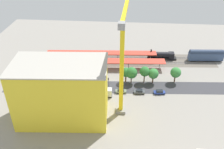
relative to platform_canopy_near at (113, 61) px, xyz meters
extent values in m
plane|color=gray|center=(-2.83, 12.88, -3.97)|extent=(150.79, 150.79, 0.00)
cube|color=#665E54|center=(-2.83, -8.37, -3.96)|extent=(94.89, 19.16, 0.01)
cube|color=#38383D|center=(-2.83, 15.49, -3.96)|extent=(94.62, 14.75, 0.01)
cube|color=#9E9EA8|center=(-2.83, -11.79, -3.79)|extent=(94.08, 5.89, 0.12)
cube|color=#9E9EA8|center=(-2.83, -10.35, -3.79)|extent=(94.08, 5.89, 0.12)
cube|color=#9E9EA8|center=(-2.83, -6.38, -3.79)|extent=(94.08, 5.89, 0.12)
cube|color=#9E9EA8|center=(-2.83, -4.94, -3.79)|extent=(94.08, 5.89, 0.12)
cube|color=#C63D2D|center=(0.00, 0.00, 0.04)|extent=(48.64, 8.06, 0.31)
cylinder|color=slate|center=(-21.75, -1.33, -2.04)|extent=(0.30, 0.30, 3.85)
cylinder|color=slate|center=(-7.25, -0.44, -2.04)|extent=(0.30, 0.30, 3.85)
cylinder|color=slate|center=(7.25, 0.44, -2.04)|extent=(0.30, 0.30, 3.85)
cylinder|color=slate|center=(21.75, 1.33, -2.04)|extent=(0.30, 0.30, 3.85)
cube|color=#C63D2D|center=(6.37, -7.92, -0.01)|extent=(54.35, 7.85, 0.48)
cylinder|color=slate|center=(-17.96, -9.41, -2.11)|extent=(0.30, 0.30, 3.72)
cylinder|color=slate|center=(-1.74, -8.42, -2.11)|extent=(0.30, 0.30, 3.72)
cylinder|color=slate|center=(14.48, -7.42, -2.11)|extent=(0.30, 0.30, 3.72)
cylinder|color=slate|center=(30.70, -6.43, -2.11)|extent=(0.30, 0.30, 3.72)
cube|color=black|center=(-23.80, -11.07, -3.47)|extent=(14.40, 3.48, 1.00)
cylinder|color=black|center=(-22.51, -11.00, -1.51)|extent=(11.83, 3.61, 2.90)
cube|color=black|center=(-28.34, -11.35, -2.17)|extent=(2.77, 3.25, 3.59)
cylinder|color=black|center=(-18.18, -10.73, 0.64)|extent=(0.70, 0.70, 1.40)
cube|color=black|center=(-45.09, -11.07, -3.67)|extent=(15.37, 3.22, 0.60)
cube|color=#384C72|center=(-45.09, -11.07, -1.49)|extent=(17.10, 3.90, 3.74)
cylinder|color=#273550|center=(-45.09, -11.07, 0.63)|extent=(16.42, 3.85, 2.86)
cube|color=black|center=(-20.19, 18.70, -3.82)|extent=(3.93, 2.03, 0.30)
cube|color=navy|center=(-20.19, 18.70, -3.31)|extent=(4.66, 2.17, 0.71)
cube|color=#1E2328|center=(-20.19, 18.70, -2.62)|extent=(2.66, 1.78, 0.68)
cube|color=black|center=(-12.12, 19.06, -3.82)|extent=(3.69, 1.91, 0.30)
cube|color=#474C51|center=(-12.12, 19.06, -3.28)|extent=(4.38, 2.01, 0.78)
cube|color=#1E2328|center=(-12.12, 19.06, -2.55)|extent=(2.47, 1.72, 0.67)
cube|color=black|center=(-4.62, 19.19, -3.82)|extent=(3.81, 1.96, 0.30)
cube|color=gray|center=(-4.62, 19.19, -3.26)|extent=(4.51, 2.08, 0.82)
cube|color=#1E2328|center=(-4.62, 19.19, -2.58)|extent=(2.57, 1.73, 0.53)
cube|color=black|center=(3.02, 18.97, -3.82)|extent=(3.45, 1.92, 0.30)
cube|color=silver|center=(3.02, 18.97, -3.29)|extent=(4.10, 2.02, 0.74)
cube|color=#1E2328|center=(3.02, 18.97, -2.65)|extent=(2.32, 1.72, 0.55)
cube|color=black|center=(10.78, 18.99, -3.82)|extent=(3.68, 1.94, 0.30)
cube|color=#474C51|center=(10.78, 18.99, -3.29)|extent=(4.36, 2.06, 0.75)
cube|color=#1E2328|center=(10.78, 18.99, -2.65)|extent=(2.48, 1.72, 0.53)
cube|color=black|center=(18.64, 18.67, -3.82)|extent=(3.96, 2.05, 0.30)
cube|color=navy|center=(18.64, 18.67, -3.27)|extent=(4.69, 2.19, 0.79)
cube|color=#1E2328|center=(18.64, 18.67, -2.56)|extent=(2.68, 1.80, 0.64)
cube|color=black|center=(26.79, 19.09, -3.82)|extent=(3.83, 1.83, 0.30)
cube|color=silver|center=(26.79, 19.09, -3.26)|extent=(4.56, 1.92, 0.82)
cube|color=#1E2328|center=(26.79, 19.09, -2.50)|extent=(2.57, 1.65, 0.69)
cube|color=black|center=(34.30, 19.01, -3.82)|extent=(4.11, 1.92, 0.30)
cube|color=navy|center=(34.30, 19.01, -3.25)|extent=(4.88, 2.04, 0.83)
cube|color=#1E2328|center=(34.30, 19.01, -2.52)|extent=(2.77, 1.70, 0.64)
cube|color=yellow|center=(14.79, 35.00, 6.58)|extent=(31.29, 18.44, 21.09)
cube|color=#ADA89E|center=(14.79, 35.00, 17.33)|extent=(31.93, 19.07, 0.40)
cube|color=gray|center=(-5.12, 30.81, -3.37)|extent=(3.60, 3.60, 1.20)
cube|color=yellow|center=(-5.12, 30.81, 13.20)|extent=(1.40, 1.40, 34.33)
cube|color=yellow|center=(-5.46, 21.70, 30.96)|extent=(2.11, 24.27, 1.20)
cube|color=gray|center=(-4.95, 35.31, 30.96)|extent=(2.09, 2.47, 2.00)
cube|color=black|center=(15.11, 22.24, -3.72)|extent=(9.34, 3.53, 0.50)
cube|color=white|center=(13.92, 22.08, -1.99)|extent=(7.00, 3.47, 2.95)
cube|color=silver|center=(18.44, 22.69, -2.23)|extent=(2.73, 2.89, 2.46)
cube|color=black|center=(3.73, 21.99, -3.72)|extent=(9.85, 2.71, 0.50)
cube|color=silver|center=(2.58, 21.94, -2.04)|extent=(7.57, 2.88, 2.86)
cube|color=maroon|center=(7.46, 22.13, -2.24)|extent=(2.40, 2.68, 2.46)
cylinder|color=brown|center=(-6.31, 10.97, -2.29)|extent=(0.60, 0.60, 3.35)
sphere|color=#2D7233|center=(-6.31, 10.97, 0.84)|extent=(4.15, 4.15, 4.15)
cylinder|color=brown|center=(20.70, 10.42, -2.55)|extent=(0.58, 0.58, 2.84)
sphere|color=#28662D|center=(20.70, 10.42, 0.83)|extent=(5.59, 5.59, 5.59)
cylinder|color=brown|center=(-8.67, 11.44, -2.35)|extent=(0.46, 0.46, 3.22)
sphere|color=#2D7233|center=(-8.67, 11.44, 0.98)|extent=(4.93, 4.93, 4.93)
cylinder|color=brown|center=(-27.37, 9.61, -2.31)|extent=(0.54, 0.54, 3.30)
sphere|color=#38843D|center=(-27.37, 9.61, 0.92)|extent=(4.52, 4.52, 4.52)
cylinder|color=brown|center=(-14.23, 10.62, -2.03)|extent=(0.48, 0.48, 3.88)
sphere|color=#2D7233|center=(-14.23, 10.62, 1.42)|extent=(4.31, 4.31, 4.31)
cylinder|color=brown|center=(-17.91, 10.80, -2.45)|extent=(0.60, 0.60, 3.03)
sphere|color=#38843D|center=(-17.91, 10.80, 0.63)|extent=(4.46, 4.46, 4.46)
cylinder|color=#333333|center=(0.39, 19.73, -0.81)|extent=(0.16, 0.16, 6.30)
cube|color=black|center=(0.39, 19.73, 2.79)|extent=(0.36, 0.36, 0.90)
sphere|color=green|center=(0.61, 19.73, 3.09)|extent=(0.20, 0.20, 0.20)
camera|label=1|loc=(-7.48, 102.06, 56.51)|focal=40.25mm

